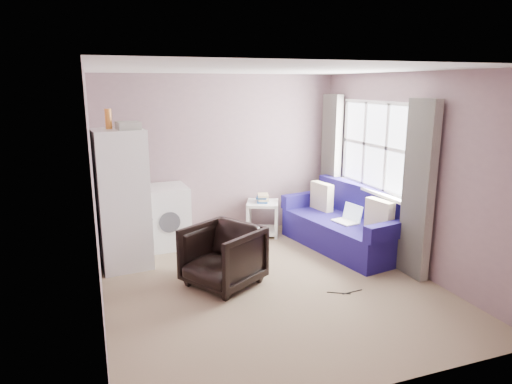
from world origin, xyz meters
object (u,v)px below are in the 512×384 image
washing_machine (165,215)px  armchair (223,253)px  fridge (122,199)px  sofa (348,226)px  side_table (263,216)px

washing_machine → armchair: bearing=-77.6°
armchair → washing_machine: (-0.43, 1.58, 0.07)m
fridge → washing_machine: size_ratio=2.27×
armchair → washing_machine: size_ratio=0.88×
fridge → sofa: size_ratio=0.96×
armchair → fridge: (-1.05, 1.01, 0.52)m
washing_machine → sofa: (2.51, -0.95, -0.15)m
fridge → side_table: fridge is taller
washing_machine → side_table: size_ratio=1.37×
washing_machine → side_table: bearing=-2.0°
fridge → washing_machine: bearing=36.4°
armchair → side_table: armchair is taller
sofa → washing_machine: bearing=149.1°
armchair → sofa: (2.08, 0.64, -0.07)m
armchair → fridge: fridge is taller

